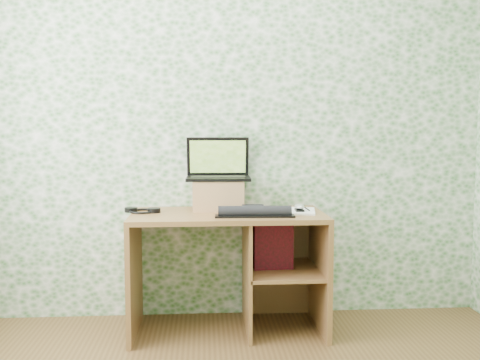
{
  "coord_description": "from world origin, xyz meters",
  "views": [
    {
      "loc": [
        -0.15,
        -1.85,
        1.26
      ],
      "look_at": [
        0.07,
        1.39,
        0.96
      ],
      "focal_mm": 40.0,
      "sensor_mm": 36.0,
      "label": 1
    }
  ],
  "objects": [
    {
      "name": "headphones",
      "position": [
        -0.53,
        1.5,
        0.76
      ],
      "size": [
        0.23,
        0.2,
        0.03
      ],
      "rotation": [
        0.0,
        0.0,
        -0.25
      ],
      "color": "black",
      "rests_on": "desk"
    },
    {
      "name": "desk",
      "position": [
        0.08,
        1.47,
        0.48
      ],
      "size": [
        1.2,
        0.6,
        0.75
      ],
      "color": "brown",
      "rests_on": "floor"
    },
    {
      "name": "red_box",
      "position": [
        0.29,
        1.44,
        0.54
      ],
      "size": [
        0.25,
        0.09,
        0.3
      ],
      "primitive_type": "cube",
      "rotation": [
        0.0,
        0.0,
        0.07
      ],
      "color": "maroon",
      "rests_on": "desk"
    },
    {
      "name": "pen",
      "position": [
        0.51,
        1.47,
        0.77
      ],
      "size": [
        0.01,
        0.13,
        0.01
      ],
      "primitive_type": "cylinder",
      "rotation": [
        1.57,
        0.0,
        0.04
      ],
      "color": "black",
      "rests_on": "notepad"
    },
    {
      "name": "riser",
      "position": [
        -0.05,
        1.58,
        0.85
      ],
      "size": [
        0.33,
        0.28,
        0.19
      ],
      "primitive_type": "cube",
      "rotation": [
        0.0,
        0.0,
        -0.02
      ],
      "color": "#986D44",
      "rests_on": "desk"
    },
    {
      "name": "laptop",
      "position": [
        -0.05,
        1.63,
        1.01
      ],
      "size": [
        0.42,
        0.3,
        0.27
      ],
      "rotation": [
        0.0,
        0.0,
        -0.02
      ],
      "color": "black",
      "rests_on": "riser"
    },
    {
      "name": "wall_back",
      "position": [
        0.0,
        1.75,
        1.3
      ],
      "size": [
        3.5,
        0.0,
        3.5
      ],
      "primitive_type": "plane",
      "rotation": [
        1.57,
        0.0,
        0.0
      ],
      "color": "silver",
      "rests_on": "ground"
    },
    {
      "name": "notepad",
      "position": [
        0.45,
        1.44,
        0.76
      ],
      "size": [
        0.23,
        0.3,
        0.01
      ],
      "primitive_type": "cube",
      "rotation": [
        0.0,
        0.0,
        -0.18
      ],
      "color": "white",
      "rests_on": "desk"
    },
    {
      "name": "keyboard",
      "position": [
        0.15,
        1.34,
        0.77
      ],
      "size": [
        0.48,
        0.25,
        0.07
      ],
      "rotation": [
        0.0,
        0.0,
        -0.04
      ],
      "color": "black",
      "rests_on": "desk"
    },
    {
      "name": "mouse",
      "position": [
        0.45,
        1.41,
        0.78
      ],
      "size": [
        0.07,
        0.1,
        0.03
      ],
      "primitive_type": "ellipsoid",
      "rotation": [
        0.0,
        0.0,
        -0.04
      ],
      "color": "silver",
      "rests_on": "notepad"
    }
  ]
}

